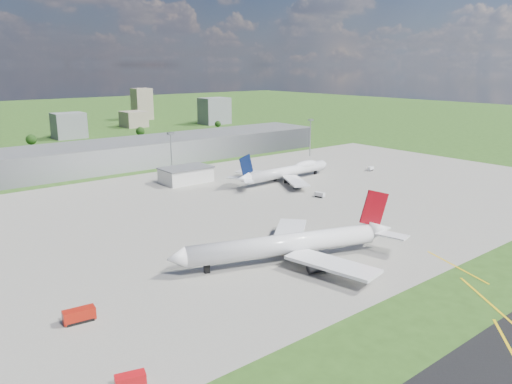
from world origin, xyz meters
TOP-DOWN VIEW (x-y plane):
  - ground at (0.00, 150.00)m, footprint 1400.00×1400.00m
  - apron at (10.00, 40.00)m, footprint 360.00×190.00m
  - terminal at (0.00, 165.00)m, footprint 300.00×42.00m
  - ops_building at (10.00, 100.00)m, footprint 26.00×16.00m
  - mast_center at (10.00, 115.00)m, footprint 3.50×2.00m
  - mast_east at (120.00, 115.00)m, footprint 3.50×2.00m
  - airliner_red_twin at (-22.33, -18.34)m, footprint 76.23×57.95m
  - airliner_blue_quad at (56.22, 68.87)m, footprint 69.52×54.50m
  - fire_truck at (-90.56, -14.33)m, footprint 8.05×3.89m
  - crash_tender at (-92.34, -47.00)m, footprint 6.45×4.14m
  - tug_yellow at (-47.72, 0.97)m, footprint 3.88×2.84m
  - van_white_near at (43.41, 31.90)m, footprint 3.15×5.27m
  - van_white_far at (112.74, 56.25)m, footprint 5.04×3.09m
  - bldg_c at (20.00, 310.00)m, footprint 26.00×20.00m
  - bldg_ce at (100.00, 350.00)m, footprint 22.00×24.00m
  - bldg_e at (180.00, 320.00)m, footprint 30.00×22.00m
  - bldg_tall_e at (140.00, 410.00)m, footprint 20.00×18.00m
  - tree_c at (-20.00, 280.00)m, footprint 8.10×8.10m
  - tree_e at (70.00, 275.00)m, footprint 7.65×7.65m
  - tree_far_e at (160.00, 285.00)m, footprint 6.30×6.30m

SIDE VIEW (x-z plane):
  - ground at x=0.00m, z-range 0.00..0.00m
  - apron at x=10.00m, z-range 0.00..0.08m
  - tug_yellow at x=-47.72m, z-range 0.04..1.78m
  - van_white_far at x=112.74m, z-range 0.01..2.45m
  - van_white_near at x=43.41m, z-range 0.01..2.53m
  - crash_tender at x=-92.34m, z-range 0.00..3.13m
  - fire_truck at x=-90.56m, z-range 0.00..3.44m
  - ops_building at x=10.00m, z-range 0.00..8.00m
  - tree_far_e at x=160.00m, z-range 0.68..8.38m
  - airliner_blue_quad at x=56.22m, z-range -4.03..14.12m
  - tree_e at x=70.00m, z-range 0.84..10.19m
  - airliner_red_twin at x=-22.33m, z-range -5.04..16.51m
  - tree_c at x=-20.00m, z-range 0.89..10.79m
  - terminal at x=0.00m, z-range 0.00..15.00m
  - bldg_ce at x=100.00m, z-range 0.00..16.00m
  - bldg_c at x=20.00m, z-range 0.00..22.00m
  - bldg_e at x=180.00m, z-range 0.00..28.00m
  - mast_center at x=10.00m, z-range 4.76..30.66m
  - mast_east at x=120.00m, z-range 4.76..30.66m
  - bldg_tall_e at x=140.00m, z-range 0.00..36.00m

